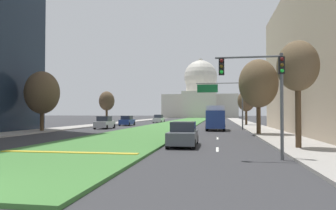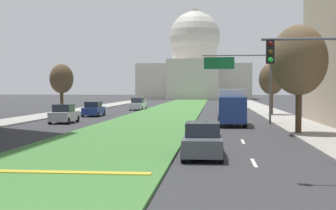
# 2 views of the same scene
# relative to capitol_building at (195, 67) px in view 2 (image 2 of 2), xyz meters

# --- Properties ---
(ground_plane) EXTENTS (303.14, 303.14, 0.00)m
(ground_plane) POSITION_rel_capitol_building_xyz_m (0.00, -68.22, -9.71)
(ground_plane) COLOR #333335
(grass_median) EXTENTS (8.57, 124.01, 0.14)m
(grass_median) POSITION_rel_capitol_building_xyz_m (0.00, -75.11, -9.64)
(grass_median) COLOR #427A38
(grass_median) RESTS_ON ground_plane
(median_curb_nose) EXTENTS (7.71, 0.50, 0.04)m
(median_curb_nose) POSITION_rel_capitol_building_xyz_m (0.00, -128.23, -9.55)
(median_curb_nose) COLOR gold
(median_curb_nose) RESTS_ON grass_median
(lane_dashes_right) EXTENTS (0.16, 36.92, 0.01)m
(lane_dashes_right) POSITION_rel_capitol_building_xyz_m (7.89, -105.14, -9.70)
(lane_dashes_right) COLOR silver
(lane_dashes_right) RESTS_ON ground_plane
(sidewalk_left) EXTENTS (4.00, 124.01, 0.15)m
(sidewalk_left) POSITION_rel_capitol_building_xyz_m (-13.50, -82.00, -9.63)
(sidewalk_left) COLOR #9E9991
(sidewalk_left) RESTS_ON ground_plane
(sidewalk_right) EXTENTS (4.00, 124.01, 0.15)m
(sidewalk_right) POSITION_rel_capitol_building_xyz_m (13.50, -82.00, -9.63)
(sidewalk_right) COLOR #9E9991
(sidewalk_right) RESTS_ON ground_plane
(capitol_building) EXTENTS (33.14, 26.79, 27.42)m
(capitol_building) POSITION_rel_capitol_building_xyz_m (0.00, 0.00, 0.00)
(capitol_building) COLOR beige
(capitol_building) RESTS_ON ground_plane
(traffic_light_near_right) EXTENTS (3.34, 0.35, 5.20)m
(traffic_light_near_right) POSITION_rel_capitol_building_xyz_m (10.16, -128.17, -5.91)
(traffic_light_near_right) COLOR #515456
(traffic_light_near_right) RESTS_ON ground_plane
(overhead_guide_sign) EXTENTS (6.32, 0.20, 6.50)m
(overhead_guide_sign) POSITION_rel_capitol_building_xyz_m (8.81, -101.33, -5.03)
(overhead_guide_sign) COLOR #515456
(overhead_guide_sign) RESTS_ON ground_plane
(street_tree_right_mid) EXTENTS (3.95, 3.95, 7.75)m
(street_tree_right_mid) POSITION_rel_capitol_building_xyz_m (12.03, -111.30, -4.46)
(street_tree_right_mid) COLOR #4C3823
(street_tree_right_mid) RESTS_ON ground_plane
(street_tree_left_far) EXTENTS (2.82, 2.82, 6.18)m
(street_tree_left_far) POSITION_rel_capitol_building_xyz_m (-12.12, -90.00, -5.34)
(street_tree_left_far) COLOR #4C3823
(street_tree_left_far) RESTS_ON ground_plane
(street_tree_right_far) EXTENTS (2.99, 2.99, 6.25)m
(street_tree_right_far) POSITION_rel_capitol_building_xyz_m (12.89, -87.61, -5.37)
(street_tree_right_far) COLOR #4C3823
(street_tree_right_far) RESTS_ON ground_plane
(sedan_lead_stopped) EXTENTS (1.96, 4.55, 1.67)m
(sedan_lead_stopped) POSITION_rel_capitol_building_xyz_m (5.58, -122.70, -8.92)
(sedan_lead_stopped) COLOR #4C5156
(sedan_lead_stopped) RESTS_ON ground_plane
(sedan_midblock) EXTENTS (1.97, 4.27, 1.78)m
(sedan_midblock) POSITION_rel_capitol_building_xyz_m (-8.02, -101.77, -8.87)
(sedan_midblock) COLOR #BCBCC1
(sedan_midblock) RESTS_ON ground_plane
(sedan_distant) EXTENTS (2.02, 4.73, 1.73)m
(sedan_distant) POSITION_rel_capitol_building_xyz_m (-8.00, -90.85, -8.89)
(sedan_distant) COLOR navy
(sedan_distant) RESTS_ON ground_plane
(sedan_far_horizon) EXTENTS (1.96, 4.66, 1.83)m
(sedan_far_horizon) POSITION_rel_capitol_building_xyz_m (-5.29, -75.16, -8.85)
(sedan_far_horizon) COLOR silver
(sedan_far_horizon) RESTS_ON ground_plane
(box_truck_delivery) EXTENTS (2.40, 6.40, 3.20)m
(box_truck_delivery) POSITION_rel_capitol_building_xyz_m (7.62, -103.10, -8.03)
(box_truck_delivery) COLOR navy
(box_truck_delivery) RESTS_ON ground_plane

